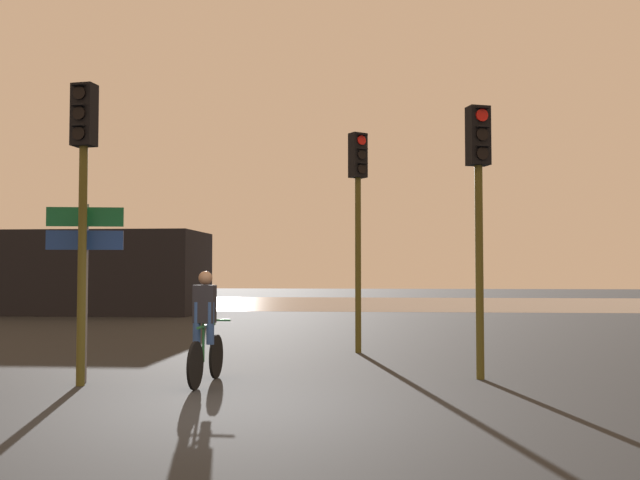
# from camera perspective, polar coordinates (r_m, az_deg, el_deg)

# --- Properties ---
(ground_plane) EXTENTS (120.00, 120.00, 0.00)m
(ground_plane) POSITION_cam_1_polar(r_m,az_deg,el_deg) (8.47, -6.55, -13.49)
(ground_plane) COLOR black
(water_strip) EXTENTS (80.00, 16.00, 0.01)m
(water_strip) POSITION_cam_1_polar(r_m,az_deg,el_deg) (36.77, 2.47, -5.06)
(water_strip) COLOR slate
(water_strip) RESTS_ON ground
(distant_building) EXTENTS (14.12, 4.00, 3.15)m
(distant_building) POSITION_cam_1_polar(r_m,az_deg,el_deg) (30.16, -22.71, -2.43)
(distant_building) COLOR black
(distant_building) RESTS_ON ground
(traffic_light_center) EXTENTS (0.41, 0.42, 4.40)m
(traffic_light_center) POSITION_cam_1_polar(r_m,az_deg,el_deg) (14.34, 3.07, 3.26)
(traffic_light_center) COLOR #4C4719
(traffic_light_center) RESTS_ON ground
(traffic_light_near_left) EXTENTS (0.35, 0.37, 4.31)m
(traffic_light_near_left) POSITION_cam_1_polar(r_m,az_deg,el_deg) (10.77, -18.42, 5.00)
(traffic_light_near_left) COLOR #4C4719
(traffic_light_near_left) RESTS_ON ground
(traffic_light_near_right) EXTENTS (0.38, 0.40, 4.13)m
(traffic_light_near_right) POSITION_cam_1_polar(r_m,az_deg,el_deg) (11.08, 12.58, 4.10)
(traffic_light_near_right) COLOR #4C4719
(traffic_light_near_right) RESTS_ON ground
(direction_sign_post) EXTENTS (1.09, 0.22, 2.60)m
(direction_sign_post) POSITION_cam_1_polar(r_m,az_deg,el_deg) (10.92, -18.29, -1.46)
(direction_sign_post) COLOR slate
(direction_sign_post) RESTS_ON ground
(cyclist) EXTENTS (0.46, 1.71, 1.62)m
(cyclist) POSITION_cam_1_polar(r_m,az_deg,el_deg) (10.40, -9.17, -6.88)
(cyclist) COLOR black
(cyclist) RESTS_ON ground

